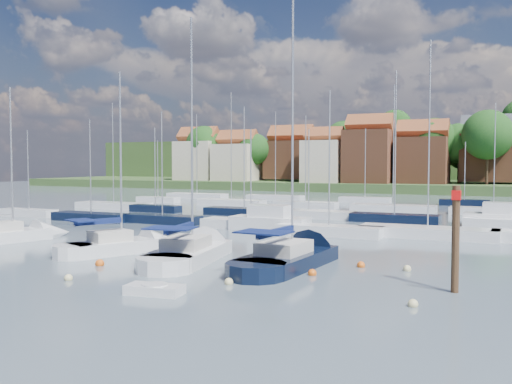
% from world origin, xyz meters
% --- Properties ---
extents(ground, '(260.00, 260.00, 0.00)m').
position_xyz_m(ground, '(0.00, 40.00, 0.00)').
color(ground, '#4D5C68').
rests_on(ground, ground).
extents(sailboat_left, '(6.14, 9.70, 13.01)m').
position_xyz_m(sailboat_left, '(-9.05, 4.68, 0.37)').
color(sailboat_left, silver).
rests_on(sailboat_left, ground).
extents(sailboat_centre, '(5.28, 12.32, 16.21)m').
position_xyz_m(sailboat_centre, '(-3.71, 4.84, 0.35)').
color(sailboat_centre, silver).
rests_on(sailboat_centre, ground).
extents(sailboat_navy, '(4.01, 12.50, 17.03)m').
position_xyz_m(sailboat_navy, '(2.90, 5.63, 0.35)').
color(sailboat_navy, black).
rests_on(sailboat_navy, ground).
extents(sailboat_far, '(4.97, 9.88, 12.76)m').
position_xyz_m(sailboat_far, '(-20.26, 5.76, 0.34)').
color(sailboat_far, silver).
rests_on(sailboat_far, ground).
extents(tender, '(2.77, 1.57, 0.57)m').
position_xyz_m(tender, '(-0.19, -4.93, 0.22)').
color(tender, silver).
rests_on(tender, ground).
extents(timber_piling, '(0.40, 0.40, 7.23)m').
position_xyz_m(timber_piling, '(12.23, 1.29, 1.59)').
color(timber_piling, '#4C331E').
rests_on(timber_piling, ground).
extents(buoy_b, '(0.43, 0.43, 0.43)m').
position_xyz_m(buoy_b, '(-6.03, -4.19, 0.00)').
color(buoy_b, beige).
rests_on(buoy_b, ground).
extents(buoy_c, '(0.54, 0.54, 0.54)m').
position_xyz_m(buoy_c, '(-7.37, -0.21, 0.00)').
color(buoy_c, '#D85914').
rests_on(buoy_c, ground).
extents(buoy_d, '(0.44, 0.44, 0.44)m').
position_xyz_m(buoy_d, '(1.87, -1.56, 0.00)').
color(buoy_d, beige).
rests_on(buoy_d, ground).
extents(buoy_e, '(0.47, 0.47, 0.47)m').
position_xyz_m(buoy_e, '(6.65, 5.73, 0.00)').
color(buoy_e, '#D85914').
rests_on(buoy_e, ground).
extents(buoy_f, '(0.44, 0.44, 0.44)m').
position_xyz_m(buoy_f, '(10.92, -2.19, 0.00)').
color(buoy_f, beige).
rests_on(buoy_f, ground).
extents(buoy_g, '(0.45, 0.45, 0.45)m').
position_xyz_m(buoy_g, '(9.27, 5.71, 0.00)').
color(buoy_g, beige).
rests_on(buoy_g, ground).
extents(buoy_h, '(0.47, 0.47, 0.47)m').
position_xyz_m(buoy_h, '(4.88, 2.33, 0.00)').
color(buoy_h, '#D85914').
rests_on(buoy_h, ground).
extents(marina_field, '(79.62, 41.41, 15.93)m').
position_xyz_m(marina_field, '(1.91, 35.15, 0.43)').
color(marina_field, silver).
rests_on(marina_field, ground).
extents(far_shore_town, '(212.46, 90.00, 22.27)m').
position_xyz_m(far_shore_town, '(2.23, 132.67, 4.61)').
color(far_shore_town, '#3C572B').
rests_on(far_shore_town, ground).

